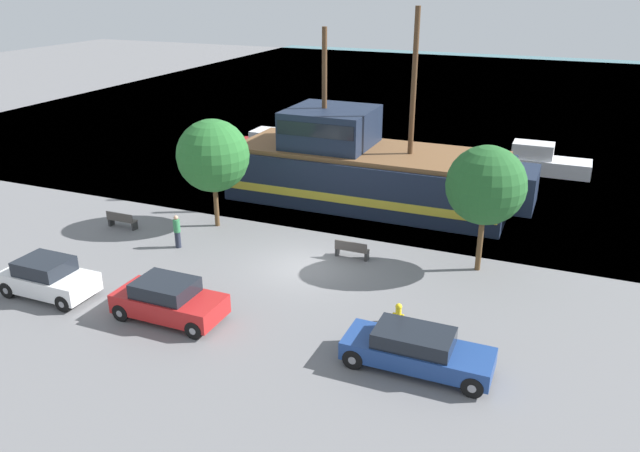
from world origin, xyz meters
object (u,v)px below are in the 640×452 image
at_px(parked_car_curb_front, 169,300).
at_px(bench_promenade_east, 121,220).
at_px(moored_boat_dockside, 277,146).
at_px(bench_promenade_west, 352,250).
at_px(moored_boat_outer, 538,161).
at_px(parked_car_curb_mid, 48,278).
at_px(pirate_ship, 366,169).
at_px(pedestrian_walking_near, 177,231).
at_px(fire_hydrant, 398,312).
at_px(parked_car_curb_rear, 416,350).

xyz_separation_m(parked_car_curb_front, bench_promenade_east, (-7.61, 6.61, -0.34)).
xyz_separation_m(moored_boat_dockside, bench_promenade_west, (10.94, -14.49, -0.21)).
distance_m(moored_boat_outer, parked_car_curb_mid, 30.27).
distance_m(pirate_ship, parked_car_curb_front, 15.58).
xyz_separation_m(bench_promenade_west, pedestrian_walking_near, (-8.02, -2.02, 0.38)).
distance_m(moored_boat_dockside, fire_hydrant, 23.97).
height_order(pirate_ship, moored_boat_outer, pirate_ship).
height_order(pirate_ship, parked_car_curb_front, pirate_ship).
distance_m(moored_boat_outer, bench_promenade_east, 26.20).
height_order(pirate_ship, bench_promenade_west, pirate_ship).
distance_m(moored_boat_outer, bench_promenade_west, 18.49).
distance_m(moored_boat_outer, parked_car_curb_rear, 24.59).
distance_m(moored_boat_outer, pedestrian_walking_near, 24.21).
relative_size(pirate_ship, moored_boat_dockside, 2.44).
distance_m(moored_boat_dockside, pedestrian_walking_near, 16.77).
height_order(parked_car_curb_mid, bench_promenade_east, parked_car_curb_mid).
relative_size(parked_car_curb_front, bench_promenade_west, 2.70).
bearing_deg(pirate_ship, fire_hydrant, -65.87).
relative_size(moored_boat_outer, fire_hydrant, 8.33).
relative_size(pirate_ship, parked_car_curb_front, 4.02).
xyz_separation_m(moored_boat_dockside, moored_boat_outer, (17.56, 2.77, 0.08)).
height_order(parked_car_curb_mid, parked_car_curb_rear, parked_car_curb_mid).
bearing_deg(parked_car_curb_mid, moored_boat_outer, 56.65).
xyz_separation_m(fire_hydrant, bench_promenade_west, (-3.53, 4.62, 0.02)).
distance_m(parked_car_curb_rear, pedestrian_walking_near, 13.92).
xyz_separation_m(parked_car_curb_rear, bench_promenade_east, (-16.97, 6.19, -0.28)).
bearing_deg(parked_car_curb_rear, pedestrian_walking_near, 157.86).
xyz_separation_m(pirate_ship, pedestrian_walking_near, (-6.05, -9.67, -1.08)).
bearing_deg(pirate_ship, pedestrian_walking_near, -122.04).
height_order(bench_promenade_east, bench_promenade_west, same).
relative_size(fire_hydrant, pedestrian_walking_near, 0.47).
distance_m(fire_hydrant, bench_promenade_east, 16.02).
relative_size(pirate_ship, pedestrian_walking_near, 10.35).
bearing_deg(parked_car_curb_mid, parked_car_curb_rear, 2.89).
relative_size(parked_car_curb_front, parked_car_curb_rear, 0.86).
height_order(pirate_ship, parked_car_curb_mid, pirate_ship).
distance_m(bench_promenade_east, bench_promenade_west, 12.14).
bearing_deg(parked_car_curb_front, fire_hydrant, 20.91).
distance_m(moored_boat_outer, fire_hydrant, 22.11).
height_order(moored_boat_outer, pedestrian_walking_near, moored_boat_outer).
bearing_deg(bench_promenade_west, parked_car_curb_mid, -141.34).
relative_size(pirate_ship, bench_promenade_east, 10.46).
xyz_separation_m(bench_promenade_east, pedestrian_walking_near, (4.07, -0.94, 0.38)).
height_order(moored_boat_dockside, bench_promenade_west, moored_boat_dockside).
distance_m(parked_car_curb_front, fire_hydrant, 8.58).
bearing_deg(moored_boat_dockside, pirate_ship, -37.32).
xyz_separation_m(moored_boat_dockside, parked_car_curb_rear, (15.82, -21.76, 0.07)).
relative_size(parked_car_curb_rear, bench_promenade_east, 3.04).
height_order(bench_promenade_east, pedestrian_walking_near, pedestrian_walking_near).
relative_size(moored_boat_outer, bench_promenade_east, 3.98).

